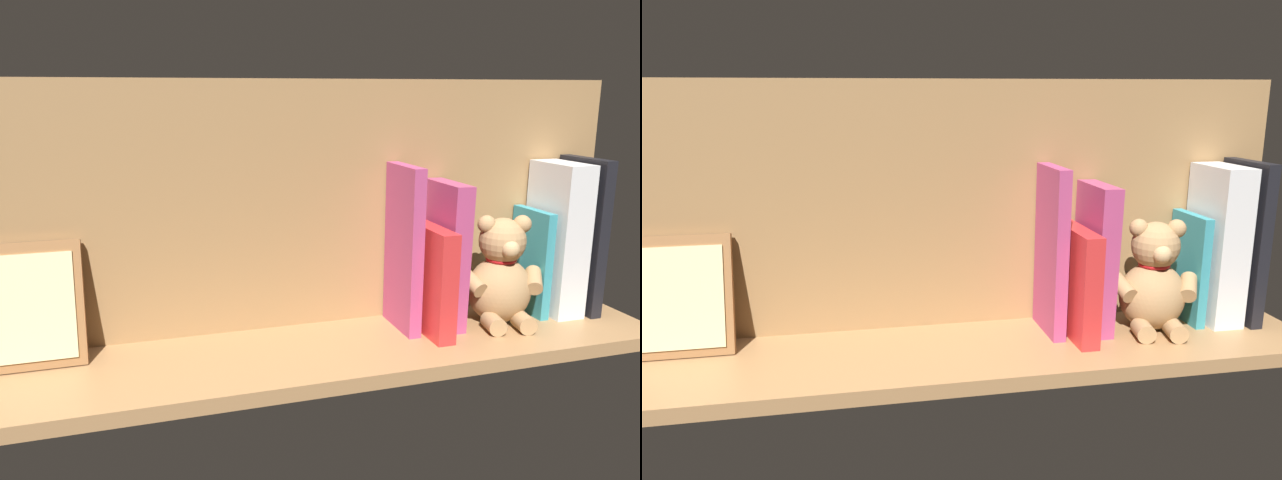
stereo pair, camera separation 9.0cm
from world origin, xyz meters
The scene contains 10 objects.
ground_plane centered at (0.00, 0.00, -1.10)cm, with size 109.34×24.27×2.20cm, color #A87A4C.
shelf_back_panel centered at (0.00, -9.88, 19.74)cm, with size 109.34×1.50×39.48cm, color #9C7346.
book_0 centered at (-48.10, -2.87, 13.35)cm, with size 2.05×11.73×26.71cm, color black.
dictionary_thick_white centered at (-43.51, -3.08, 13.01)cm, with size 5.30×11.11×26.02cm, color silver.
book_1 centered at (-39.15, -3.75, 9.06)cm, with size 1.57×9.96×18.13cm, color teal.
teddy_bear centered at (-31.35, -0.74, 8.00)cm, with size 14.51×12.95×18.19cm.
book_2 centered at (-22.27, -3.17, 11.79)cm, with size 3.13×11.13×23.58cm, color #B23F72.
book_3 centered at (-18.32, -1.30, 8.61)cm, with size 2.93×14.87×17.22cm, color red.
book_4 centered at (-14.93, -3.36, 13.27)cm, with size 2.02×10.75×26.54cm, color #B23F72.
picture_frame_leaning centered at (40.54, -5.45, 8.57)cm, with size 14.36×5.88×17.46cm.
Camera 2 is at (16.68, 85.92, 37.74)cm, focal length 34.66 mm.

